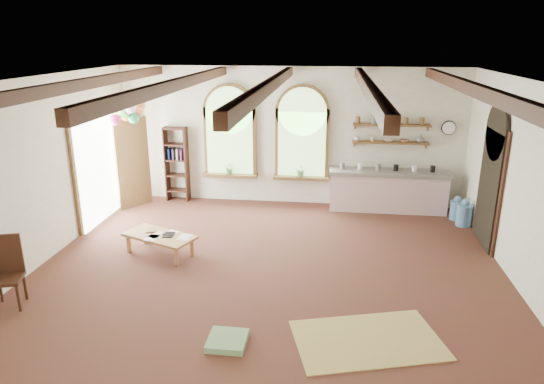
% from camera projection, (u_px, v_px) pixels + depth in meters
% --- Properties ---
extents(floor, '(8.00, 8.00, 0.00)m').
position_uv_depth(floor, '(270.00, 266.00, 8.47)').
color(floor, '#542822').
rests_on(floor, ground).
extents(ceiling_beams, '(6.20, 6.80, 0.18)m').
position_uv_depth(ceiling_beams, '(270.00, 86.00, 7.52)').
color(ceiling_beams, '#391C12').
rests_on(ceiling_beams, ceiling).
extents(window_left, '(1.30, 0.28, 2.20)m').
position_uv_depth(window_left, '(230.00, 135.00, 11.38)').
color(window_left, brown).
rests_on(window_left, floor).
extents(window_right, '(1.30, 0.28, 2.20)m').
position_uv_depth(window_right, '(302.00, 136.00, 11.17)').
color(window_right, brown).
rests_on(window_right, floor).
extents(left_doorway, '(0.10, 1.90, 2.50)m').
position_uv_depth(left_doorway, '(97.00, 169.00, 10.29)').
color(left_doorway, brown).
rests_on(left_doorway, floor).
extents(right_doorway, '(0.10, 1.30, 2.40)m').
position_uv_depth(right_doorway, '(489.00, 189.00, 9.08)').
color(right_doorway, black).
rests_on(right_doorway, floor).
extents(kitchen_counter, '(2.68, 0.62, 0.94)m').
position_uv_depth(kitchen_counter, '(388.00, 190.00, 11.07)').
color(kitchen_counter, beige).
rests_on(kitchen_counter, floor).
extents(wall_shelf_lower, '(1.70, 0.24, 0.04)m').
position_uv_depth(wall_shelf_lower, '(390.00, 143.00, 10.92)').
color(wall_shelf_lower, brown).
rests_on(wall_shelf_lower, wall_back).
extents(wall_shelf_upper, '(1.70, 0.24, 0.04)m').
position_uv_depth(wall_shelf_upper, '(392.00, 125.00, 10.79)').
color(wall_shelf_upper, brown).
rests_on(wall_shelf_upper, wall_back).
extents(wall_clock, '(0.32, 0.04, 0.32)m').
position_uv_depth(wall_clock, '(449.00, 128.00, 10.73)').
color(wall_clock, black).
rests_on(wall_clock, wall_back).
extents(bookshelf, '(0.53, 0.32, 1.80)m').
position_uv_depth(bookshelf, '(177.00, 164.00, 11.66)').
color(bookshelf, '#391C12').
rests_on(bookshelf, floor).
extents(coffee_table, '(1.46, 1.07, 0.38)m').
position_uv_depth(coffee_table, '(159.00, 237.00, 8.85)').
color(coffee_table, tan).
rests_on(coffee_table, floor).
extents(side_chair, '(0.54, 0.54, 1.07)m').
position_uv_depth(side_chair, '(9.00, 287.00, 7.14)').
color(side_chair, '#391C12').
rests_on(side_chair, floor).
extents(floor_mat, '(2.15, 1.65, 0.02)m').
position_uv_depth(floor_mat, '(368.00, 340.00, 6.39)').
color(floor_mat, tan).
rests_on(floor_mat, floor).
extents(floor_cushion, '(0.50, 0.50, 0.09)m').
position_uv_depth(floor_cushion, '(227.00, 341.00, 6.32)').
color(floor_cushion, '#729969').
rests_on(floor_cushion, floor).
extents(water_jug_a, '(0.28, 0.28, 0.54)m').
position_uv_depth(water_jug_a, '(457.00, 209.00, 10.57)').
color(water_jug_a, '#5383B2').
rests_on(water_jug_a, floor).
extents(water_jug_b, '(0.31, 0.31, 0.60)m').
position_uv_depth(water_jug_b, '(464.00, 214.00, 10.21)').
color(water_jug_b, '#5383B2').
rests_on(water_jug_b, floor).
extents(balloon_cluster, '(0.77, 0.81, 1.15)m').
position_uv_depth(balloon_cluster, '(126.00, 110.00, 10.34)').
color(balloon_cluster, white).
rests_on(balloon_cluster, floor).
extents(table_book, '(0.25, 0.30, 0.02)m').
position_uv_depth(table_book, '(146.00, 231.00, 9.00)').
color(table_book, olive).
rests_on(table_book, coffee_table).
extents(tablet, '(0.20, 0.28, 0.01)m').
position_uv_depth(tablet, '(169.00, 235.00, 8.82)').
color(tablet, black).
rests_on(tablet, coffee_table).
extents(potted_plant_left, '(0.27, 0.23, 0.30)m').
position_uv_depth(potted_plant_left, '(230.00, 168.00, 11.52)').
color(potted_plant_left, '#598C4C').
rests_on(potted_plant_left, window_left).
extents(potted_plant_right, '(0.27, 0.23, 0.30)m').
position_uv_depth(potted_plant_right, '(301.00, 170.00, 11.31)').
color(potted_plant_right, '#598C4C').
rests_on(potted_plant_right, window_right).
extents(shelf_cup_a, '(0.12, 0.10, 0.10)m').
position_uv_depth(shelf_cup_a, '(357.00, 139.00, 10.98)').
color(shelf_cup_a, white).
rests_on(shelf_cup_a, wall_shelf_lower).
extents(shelf_cup_b, '(0.10, 0.10, 0.09)m').
position_uv_depth(shelf_cup_b, '(372.00, 139.00, 10.94)').
color(shelf_cup_b, beige).
rests_on(shelf_cup_b, wall_shelf_lower).
extents(shelf_bowl_a, '(0.22, 0.22, 0.05)m').
position_uv_depth(shelf_bowl_a, '(388.00, 140.00, 10.91)').
color(shelf_bowl_a, beige).
rests_on(shelf_bowl_a, wall_shelf_lower).
extents(shelf_bowl_b, '(0.20, 0.20, 0.06)m').
position_uv_depth(shelf_bowl_b, '(404.00, 141.00, 10.86)').
color(shelf_bowl_b, '#8C664C').
rests_on(shelf_bowl_b, wall_shelf_lower).
extents(shelf_vase, '(0.18, 0.18, 0.19)m').
position_uv_depth(shelf_vase, '(420.00, 138.00, 10.80)').
color(shelf_vase, slate).
rests_on(shelf_vase, wall_shelf_lower).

